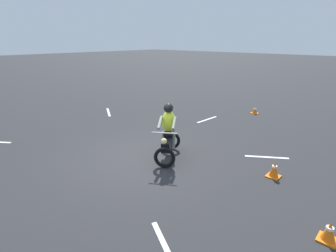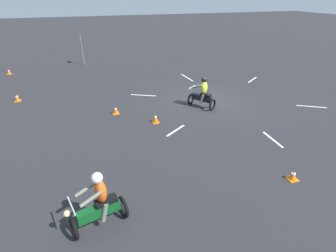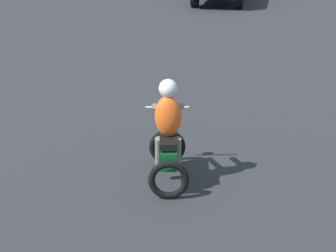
{
  "view_description": "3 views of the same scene",
  "coord_description": "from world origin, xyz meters",
  "px_view_note": "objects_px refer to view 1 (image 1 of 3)",
  "views": [
    {
      "loc": [
        4.63,
        5.44,
        3.39
      ],
      "look_at": [
        -0.65,
        0.59,
        1.0
      ],
      "focal_mm": 28.0,
      "sensor_mm": 36.0,
      "label": 1
    },
    {
      "loc": [
        -12.16,
        6.31,
        5.44
      ],
      "look_at": [
        -3.81,
        3.5,
        0.9
      ],
      "focal_mm": 28.0,
      "sensor_mm": 36.0,
      "label": 2
    },
    {
      "loc": [
        -4.89,
        -2.68,
        4.29
      ],
      "look_at": [
        -6.98,
        6.41,
        0.9
      ],
      "focal_mm": 70.0,
      "sensor_mm": 36.0,
      "label": 3
    }
  ],
  "objects_px": {
    "traffic_cone_near_left": "(274,170)",
    "traffic_cone_far_center": "(329,232)",
    "traffic_cone_near_right": "(255,110)",
    "motorcycle_rider_foreground": "(168,134)"
  },
  "relations": [
    {
      "from": "traffic_cone_near_left",
      "to": "traffic_cone_far_center",
      "type": "relative_size",
      "value": 1.14
    },
    {
      "from": "motorcycle_rider_foreground",
      "to": "traffic_cone_near_right",
      "type": "xyz_separation_m",
      "value": [
        -6.36,
        -0.24,
        -0.57
      ]
    },
    {
      "from": "traffic_cone_near_right",
      "to": "traffic_cone_near_left",
      "type": "bearing_deg",
      "value": 29.46
    },
    {
      "from": "traffic_cone_far_center",
      "to": "traffic_cone_near_right",
      "type": "bearing_deg",
      "value": -146.4
    },
    {
      "from": "motorcycle_rider_foreground",
      "to": "traffic_cone_far_center",
      "type": "height_order",
      "value": "motorcycle_rider_foreground"
    },
    {
      "from": "traffic_cone_near_right",
      "to": "traffic_cone_far_center",
      "type": "xyz_separation_m",
      "value": [
        6.99,
        4.65,
        0.02
      ]
    },
    {
      "from": "motorcycle_rider_foreground",
      "to": "traffic_cone_near_left",
      "type": "distance_m",
      "value": 3.02
    },
    {
      "from": "traffic_cone_near_left",
      "to": "traffic_cone_far_center",
      "type": "bearing_deg",
      "value": 45.05
    },
    {
      "from": "motorcycle_rider_foreground",
      "to": "traffic_cone_near_right",
      "type": "distance_m",
      "value": 6.39
    },
    {
      "from": "traffic_cone_far_center",
      "to": "motorcycle_rider_foreground",
      "type": "bearing_deg",
      "value": -98.13
    }
  ]
}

